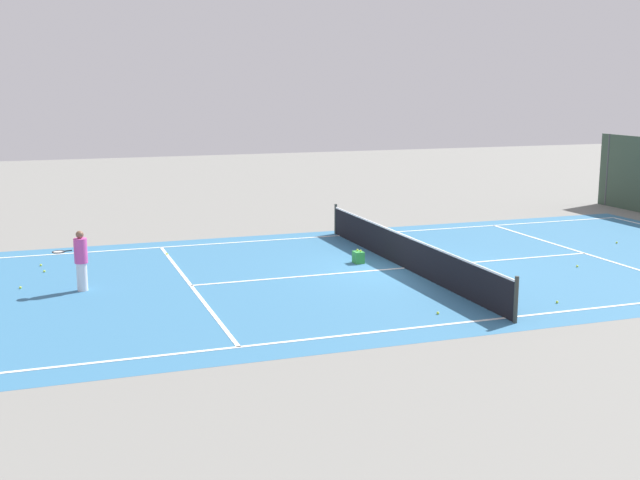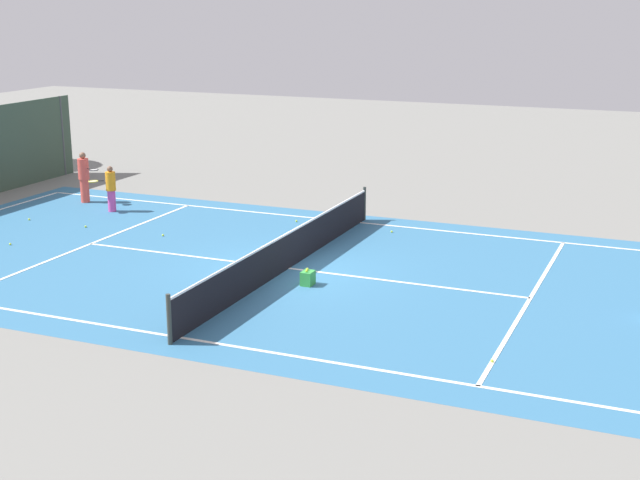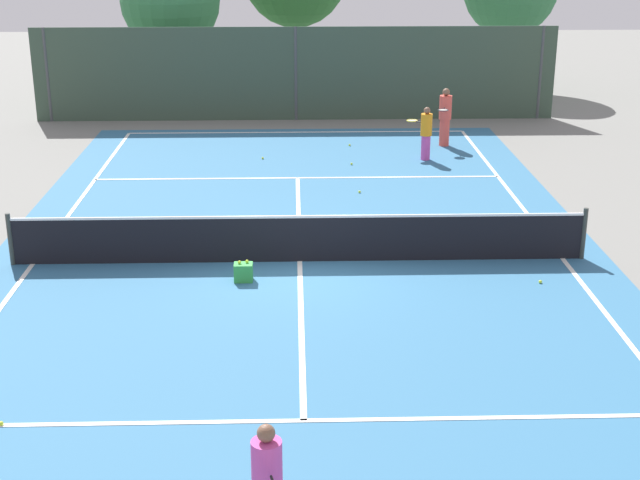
{
  "view_description": "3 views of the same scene",
  "coord_description": "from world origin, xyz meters",
  "px_view_note": "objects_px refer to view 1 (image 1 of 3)",
  "views": [
    {
      "loc": [
        21.14,
        -10.09,
        5.39
      ],
      "look_at": [
        0.5,
        -2.85,
        1.13
      ],
      "focal_mm": 45.07,
      "sensor_mm": 36.0,
      "label": 1
    },
    {
      "loc": [
        -20.76,
        -9.62,
        6.94
      ],
      "look_at": [
        -1.18,
        -1.41,
        1.23
      ],
      "focal_mm": 50.23,
      "sensor_mm": 36.0,
      "label": 2
    },
    {
      "loc": [
        -0.11,
        -17.92,
        6.81
      ],
      "look_at": [
        0.41,
        -0.56,
        0.66
      ],
      "focal_mm": 51.86,
      "sensor_mm": 36.0,
      "label": 3
    }
  ],
  "objects_px": {
    "tennis_ball_3": "(557,302)",
    "tennis_ball_7": "(44,271)",
    "tennis_ball_5": "(167,254)",
    "tennis_ball_9": "(41,265)",
    "tennis_ball_0": "(20,288)",
    "tennis_ball_4": "(617,243)",
    "ball_crate": "(358,257)",
    "tennis_ball_6": "(577,266)",
    "player_1": "(81,260)",
    "tennis_ball_10": "(438,313)",
    "tennis_ball_2": "(412,248)"
  },
  "relations": [
    {
      "from": "tennis_ball_0",
      "to": "ball_crate",
      "type": "bearing_deg",
      "value": 89.55
    },
    {
      "from": "tennis_ball_5",
      "to": "tennis_ball_2",
      "type": "bearing_deg",
      "value": 76.77
    },
    {
      "from": "ball_crate",
      "to": "tennis_ball_9",
      "type": "bearing_deg",
      "value": -106.75
    },
    {
      "from": "tennis_ball_5",
      "to": "tennis_ball_9",
      "type": "relative_size",
      "value": 1.0
    },
    {
      "from": "ball_crate",
      "to": "tennis_ball_10",
      "type": "bearing_deg",
      "value": -2.97
    },
    {
      "from": "ball_crate",
      "to": "tennis_ball_2",
      "type": "relative_size",
      "value": 6.45
    },
    {
      "from": "tennis_ball_3",
      "to": "tennis_ball_6",
      "type": "height_order",
      "value": "same"
    },
    {
      "from": "player_1",
      "to": "ball_crate",
      "type": "xyz_separation_m",
      "value": [
        -0.68,
        8.17,
        -0.65
      ]
    },
    {
      "from": "tennis_ball_2",
      "to": "ball_crate",
      "type": "bearing_deg",
      "value": -61.93
    },
    {
      "from": "tennis_ball_2",
      "to": "tennis_ball_4",
      "type": "bearing_deg",
      "value": 78.69
    },
    {
      "from": "tennis_ball_3",
      "to": "tennis_ball_9",
      "type": "xyz_separation_m",
      "value": [
        -8.68,
        -12.16,
        0.0
      ]
    },
    {
      "from": "ball_crate",
      "to": "tennis_ball_6",
      "type": "height_order",
      "value": "ball_crate"
    },
    {
      "from": "player_1",
      "to": "tennis_ball_5",
      "type": "bearing_deg",
      "value": 143.66
    },
    {
      "from": "player_1",
      "to": "tennis_ball_9",
      "type": "relative_size",
      "value": 24.48
    },
    {
      "from": "ball_crate",
      "to": "tennis_ball_9",
      "type": "relative_size",
      "value": 6.45
    },
    {
      "from": "tennis_ball_9",
      "to": "tennis_ball_7",
      "type": "bearing_deg",
      "value": 5.91
    },
    {
      "from": "tennis_ball_3",
      "to": "tennis_ball_7",
      "type": "bearing_deg",
      "value": -122.86
    },
    {
      "from": "tennis_ball_5",
      "to": "tennis_ball_7",
      "type": "relative_size",
      "value": 1.0
    },
    {
      "from": "tennis_ball_2",
      "to": "tennis_ball_3",
      "type": "bearing_deg",
      "value": 3.98
    },
    {
      "from": "tennis_ball_9",
      "to": "tennis_ball_5",
      "type": "bearing_deg",
      "value": 95.77
    },
    {
      "from": "tennis_ball_3",
      "to": "ball_crate",
      "type": "bearing_deg",
      "value": -153.32
    },
    {
      "from": "tennis_ball_5",
      "to": "tennis_ball_3",
      "type": "bearing_deg",
      "value": 42.55
    },
    {
      "from": "tennis_ball_2",
      "to": "tennis_ball_4",
      "type": "xyz_separation_m",
      "value": [
        1.42,
        7.07,
        0.0
      ]
    },
    {
      "from": "ball_crate",
      "to": "tennis_ball_10",
      "type": "height_order",
      "value": "ball_crate"
    },
    {
      "from": "ball_crate",
      "to": "tennis_ball_4",
      "type": "bearing_deg",
      "value": 89.41
    },
    {
      "from": "tennis_ball_7",
      "to": "ball_crate",
      "type": "bearing_deg",
      "value": 78.31
    },
    {
      "from": "tennis_ball_5",
      "to": "tennis_ball_6",
      "type": "height_order",
      "value": "same"
    },
    {
      "from": "tennis_ball_5",
      "to": "tennis_ball_9",
      "type": "height_order",
      "value": "same"
    },
    {
      "from": "tennis_ball_6",
      "to": "tennis_ball_10",
      "type": "relative_size",
      "value": 1.0
    },
    {
      "from": "tennis_ball_5",
      "to": "tennis_ball_10",
      "type": "height_order",
      "value": "same"
    },
    {
      "from": "player_1",
      "to": "tennis_ball_0",
      "type": "xyz_separation_m",
      "value": [
        -0.76,
        -1.56,
        -0.8
      ]
    },
    {
      "from": "player_1",
      "to": "ball_crate",
      "type": "distance_m",
      "value": 8.23
    },
    {
      "from": "tennis_ball_0",
      "to": "tennis_ball_4",
      "type": "xyz_separation_m",
      "value": [
        0.17,
        19.27,
        0.0
      ]
    },
    {
      "from": "tennis_ball_7",
      "to": "tennis_ball_9",
      "type": "bearing_deg",
      "value": -174.09
    },
    {
      "from": "player_1",
      "to": "tennis_ball_9",
      "type": "height_order",
      "value": "player_1"
    },
    {
      "from": "tennis_ball_2",
      "to": "tennis_ball_6",
      "type": "xyz_separation_m",
      "value": [
        4.02,
        3.51,
        0.0
      ]
    },
    {
      "from": "tennis_ball_0",
      "to": "tennis_ball_4",
      "type": "distance_m",
      "value": 19.27
    },
    {
      "from": "tennis_ball_3",
      "to": "tennis_ball_2",
      "type": "bearing_deg",
      "value": -176.02
    },
    {
      "from": "tennis_ball_2",
      "to": "tennis_ball_6",
      "type": "bearing_deg",
      "value": 41.1
    },
    {
      "from": "player_1",
      "to": "tennis_ball_4",
      "type": "xyz_separation_m",
      "value": [
        -0.58,
        17.72,
        -0.8
      ]
    },
    {
      "from": "tennis_ball_0",
      "to": "tennis_ball_5",
      "type": "xyz_separation_m",
      "value": [
        -3.08,
        4.38,
        0.0
      ]
    },
    {
      "from": "player_1",
      "to": "tennis_ball_0",
      "type": "relative_size",
      "value": 24.48
    },
    {
      "from": "tennis_ball_9",
      "to": "tennis_ball_3",
      "type": "bearing_deg",
      "value": 54.48
    },
    {
      "from": "tennis_ball_5",
      "to": "tennis_ball_9",
      "type": "bearing_deg",
      "value": -84.23
    },
    {
      "from": "ball_crate",
      "to": "tennis_ball_0",
      "type": "distance_m",
      "value": 9.73
    },
    {
      "from": "tennis_ball_3",
      "to": "tennis_ball_7",
      "type": "relative_size",
      "value": 1.0
    },
    {
      "from": "tennis_ball_6",
      "to": "tennis_ball_7",
      "type": "distance_m",
      "value": 15.76
    },
    {
      "from": "tennis_ball_0",
      "to": "tennis_ball_7",
      "type": "distance_m",
      "value": 1.91
    },
    {
      "from": "tennis_ball_3",
      "to": "tennis_ball_9",
      "type": "bearing_deg",
      "value": -125.52
    },
    {
      "from": "tennis_ball_2",
      "to": "tennis_ball_5",
      "type": "height_order",
      "value": "same"
    }
  ]
}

